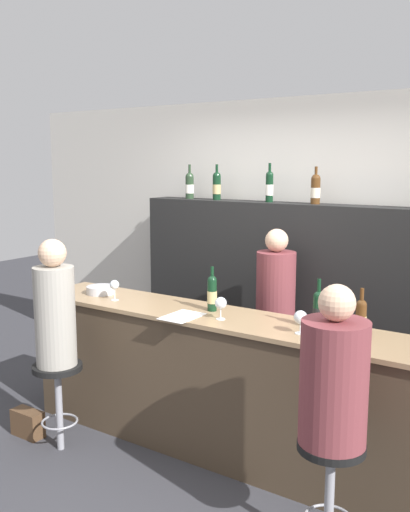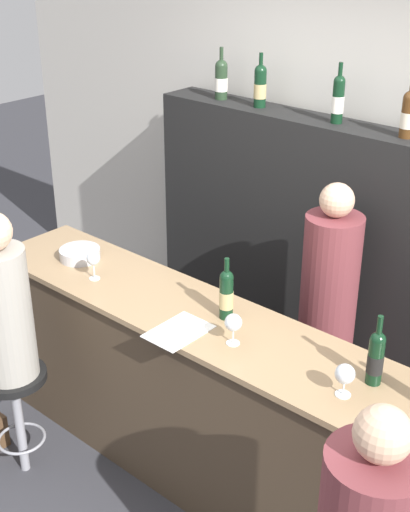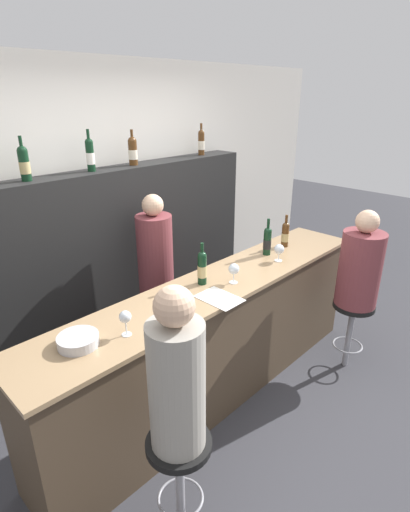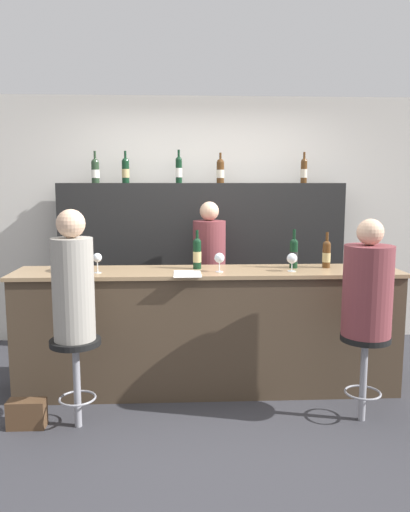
{
  "view_description": "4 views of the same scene",
  "coord_description": "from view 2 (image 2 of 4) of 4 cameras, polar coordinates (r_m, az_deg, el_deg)",
  "views": [
    {
      "loc": [
        2.05,
        -2.95,
        2.04
      ],
      "look_at": [
        -0.15,
        0.34,
        1.39
      ],
      "focal_mm": 40.0,
      "sensor_mm": 36.0,
      "label": 1
    },
    {
      "loc": [
        1.79,
        -1.96,
        2.78
      ],
      "look_at": [
        -0.17,
        0.27,
        1.33
      ],
      "focal_mm": 50.0,
      "sensor_mm": 36.0,
      "label": 2
    },
    {
      "loc": [
        -1.96,
        -1.52,
        2.31
      ],
      "look_at": [
        -0.03,
        0.35,
        1.2
      ],
      "focal_mm": 28.0,
      "sensor_mm": 36.0,
      "label": 3
    },
    {
      "loc": [
        -0.21,
        -3.69,
        1.69
      ],
      "look_at": [
        -0.02,
        0.35,
        1.11
      ],
      "focal_mm": 35.0,
      "sensor_mm": 36.0,
      "label": 4
    }
  ],
  "objects": [
    {
      "name": "wall_back",
      "position": [
        4.32,
        14.26,
        5.2
      ],
      "size": [
        6.4,
        0.05,
        2.6
      ],
      "color": "beige",
      "rests_on": "ground_plane"
    },
    {
      "name": "bar_counter",
      "position": [
        3.65,
        1.9,
        -12.6
      ],
      "size": [
        3.1,
        0.55,
        1.01
      ],
      "color": "#473828",
      "rests_on": "ground_plane"
    },
    {
      "name": "back_bar_cabinet",
      "position": [
        4.32,
        12.2,
        -1.15
      ],
      "size": [
        2.91,
        0.28,
        1.7
      ],
      "color": "black",
      "rests_on": "ground_plane"
    },
    {
      "name": "wine_bottle_counter_0",
      "position": [
        3.39,
        1.72,
        -3.04
      ],
      "size": [
        0.07,
        0.07,
        0.32
      ],
      "color": "black",
      "rests_on": "bar_counter"
    },
    {
      "name": "wine_bottle_counter_1",
      "position": [
        3.02,
        13.51,
        -7.86
      ],
      "size": [
        0.07,
        0.07,
        0.32
      ],
      "color": "black",
      "rests_on": "bar_counter"
    },
    {
      "name": "wine_bottle_backbar_0",
      "position": [
        4.56,
        1.31,
        13.97
      ],
      "size": [
        0.08,
        0.08,
        0.32
      ],
      "color": "#233823",
      "rests_on": "back_bar_cabinet"
    },
    {
      "name": "wine_bottle_backbar_1",
      "position": [
        4.38,
        4.44,
        13.45
      ],
      "size": [
        0.08,
        0.08,
        0.32
      ],
      "color": "black",
      "rests_on": "back_bar_cabinet"
    },
    {
      "name": "wine_bottle_backbar_2",
      "position": [
        4.09,
        10.6,
        12.27
      ],
      "size": [
        0.07,
        0.07,
        0.33
      ],
      "color": "black",
      "rests_on": "back_bar_cabinet"
    },
    {
      "name": "wine_bottle_backbar_3",
      "position": [
        3.9,
        15.98,
        10.88
      ],
      "size": [
        0.08,
        0.08,
        0.31
      ],
      "color": "#4C2D14",
      "rests_on": "back_bar_cabinet"
    },
    {
      "name": "wine_glass_0",
      "position": [
        3.79,
        -8.94,
        -0.27
      ],
      "size": [
        0.07,
        0.07,
        0.16
      ],
      "color": "silver",
      "rests_on": "bar_counter"
    },
    {
      "name": "wine_glass_1",
      "position": [
        3.2,
        2.28,
        -5.39
      ],
      "size": [
        0.08,
        0.08,
        0.15
      ],
      "color": "silver",
      "rests_on": "bar_counter"
    },
    {
      "name": "wine_glass_2",
      "position": [
        2.94,
        11.13,
        -9.29
      ],
      "size": [
        0.08,
        0.08,
        0.15
      ],
      "color": "silver",
      "rests_on": "bar_counter"
    },
    {
      "name": "metal_bowl",
      "position": [
        4.06,
        -9.98,
        0.18
      ],
      "size": [
        0.23,
        0.23,
        0.06
      ],
      "color": "#B7B7BC",
      "rests_on": "bar_counter"
    },
    {
      "name": "tasting_menu",
      "position": [
        3.34,
        -2.12,
        -6.05
      ],
      "size": [
        0.21,
        0.3,
        0.0
      ],
      "color": "white",
      "rests_on": "bar_counter"
    },
    {
      "name": "bar_stool_left",
      "position": [
        3.92,
        -14.93,
        -10.75
      ],
      "size": [
        0.35,
        0.35,
        0.64
      ],
      "color": "gray",
      "rests_on": "ground_plane"
    },
    {
      "name": "guest_seated_left",
      "position": [
        3.62,
        -15.9,
        -3.83
      ],
      "size": [
        0.28,
        0.28,
        0.89
      ],
      "color": "gray",
      "rests_on": "bar_stool_left"
    },
    {
      "name": "bartender",
      "position": [
        4.04,
        9.68,
        -5.23
      ],
      "size": [
        0.31,
        0.31,
        1.53
      ],
      "color": "brown",
      "rests_on": "ground_plane"
    }
  ]
}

